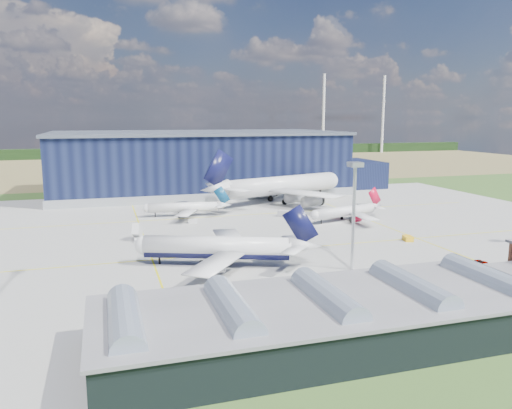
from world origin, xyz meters
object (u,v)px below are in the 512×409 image
object	(u,v)px
airliner_red	(344,206)
gse_tug_c	(332,197)
car_a	(479,262)
gse_cart_b	(193,221)
light_mast_center	(354,198)
airstair	(138,234)
airliner_regional	(183,202)
airliner_navy	(217,236)
gse_van_b	(285,214)
gse_tug_b	(408,238)
airliner_widebody	(282,176)
hangar	(203,165)

from	to	relation	value
airliner_red	gse_tug_c	distance (m)	45.14
airliner_red	car_a	distance (m)	52.28
gse_cart_b	light_mast_center	bearing A→B (deg)	-143.93
car_a	airstair	bearing A→B (deg)	57.98
airliner_regional	gse_tug_c	distance (m)	66.14
airliner_navy	gse_cart_b	xyz separation A→B (m)	(2.78, 46.13, -6.13)
light_mast_center	gse_van_b	xyz separation A→B (m)	(6.38, 57.90, -14.36)
gse_van_b	gse_cart_b	size ratio (longest dim) A/B	1.79
gse_tug_b	gse_van_b	world-z (taller)	gse_van_b
gse_tug_b	gse_tug_c	distance (m)	71.13
gse_van_b	car_a	size ratio (longest dim) A/B	1.21
airliner_widebody	car_a	xyz separation A→B (m)	(13.37, -90.30, -9.66)
airliner_regional	airstair	size ratio (longest dim) A/B	6.25
gse_tug_b	airliner_regional	bearing A→B (deg)	149.67
hangar	gse_tug_c	size ratio (longest dim) A/B	46.11
gse_tug_b	airstair	size ratio (longest dim) A/B	0.68
car_a	airliner_regional	bearing A→B (deg)	37.07
light_mast_center	gse_cart_b	bearing A→B (deg)	112.73
hangar	airstair	size ratio (longest dim) A/B	31.18
hangar	gse_tug_c	world-z (taller)	hangar
light_mast_center	gse_van_b	size ratio (longest dim) A/B	4.93
airliner_red	airstair	size ratio (longest dim) A/B	6.28
gse_van_b	gse_cart_b	bearing A→B (deg)	140.82
airliner_regional	gse_tug_b	distance (m)	72.01
light_mast_center	airliner_navy	size ratio (longest dim) A/B	0.56
airliner_widebody	gse_tug_c	distance (m)	24.98
airliner_widebody	gse_cart_b	distance (m)	48.84
airliner_navy	gse_tug_b	world-z (taller)	airliner_navy
gse_cart_b	gse_tug_b	bearing A→B (deg)	-114.65
airliner_red	airliner_widebody	bearing A→B (deg)	-94.46
light_mast_center	car_a	distance (m)	32.45
gse_van_b	airstair	xyz separation A→B (m)	(-48.18, -17.28, 0.42)
airliner_widebody	car_a	size ratio (longest dim) A/B	16.47
airliner_red	gse_tug_c	world-z (taller)	airliner_red
gse_tug_c	airliner_red	bearing A→B (deg)	-103.02
gse_van_b	airstair	bearing A→B (deg)	159.53
gse_cart_b	airliner_regional	bearing A→B (deg)	19.11
light_mast_center	airliner_red	distance (m)	52.38
airliner_regional	airstair	xyz separation A→B (m)	(-16.62, -28.09, -3.25)
light_mast_center	airliner_red	bearing A→B (deg)	64.80
airliner_navy	gse_tug_c	size ratio (longest dim) A/B	13.07
airstair	light_mast_center	bearing A→B (deg)	-26.37
hangar	light_mast_center	xyz separation A→B (m)	(7.19, -124.80, 3.82)
gse_tug_b	airstair	xyz separation A→B (m)	(-67.84, 22.36, 0.80)
airstair	car_a	xyz separation A→B (m)	(70.19, -45.93, -0.83)
airliner_red	gse_tug_c	bearing A→B (deg)	-125.29
light_mast_center	airliner_red	size ratio (longest dim) A/B	0.79
light_mast_center	gse_cart_b	world-z (taller)	light_mast_center
light_mast_center	hangar	bearing A→B (deg)	93.30
gse_tug_b	gse_cart_b	bearing A→B (deg)	156.26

